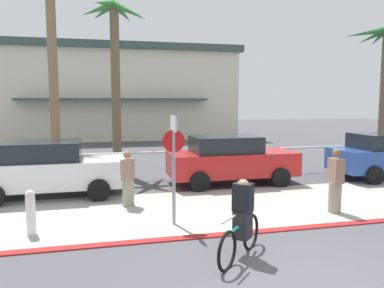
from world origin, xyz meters
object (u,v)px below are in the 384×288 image
palm_tree_1 (50,19)px  pedestrian_0 (128,181)px  car_red_2 (230,159)px  palm_tree_2 (115,49)px  car_white_1 (48,169)px  stop_sign_bike_lane (174,154)px  pedestrian_1 (335,184)px  cyclist_teal_0 (242,221)px  bollard_0 (31,212)px

palm_tree_1 → pedestrian_0: 7.90m
car_red_2 → palm_tree_2: bearing=139.0°
palm_tree_2 → car_white_1: palm_tree_2 is taller
stop_sign_bike_lane → car_white_1: 4.76m
stop_sign_bike_lane → pedestrian_0: size_ratio=1.65×
stop_sign_bike_lane → pedestrian_1: 4.32m
car_white_1 → pedestrian_1: bearing=-25.4°
palm_tree_1 → palm_tree_2: 2.62m
car_white_1 → cyclist_teal_0: size_ratio=2.93×
palm_tree_1 → car_white_1: bearing=-86.9°
bollard_0 → pedestrian_1: size_ratio=0.59×
bollard_0 → car_white_1: 3.42m
bollard_0 → pedestrian_0: bearing=39.0°
stop_sign_bike_lane → palm_tree_2: palm_tree_2 is taller
bollard_0 → palm_tree_1: bearing=92.0°
cyclist_teal_0 → pedestrian_1: pedestrian_1 is taller
car_white_1 → cyclist_teal_0: car_white_1 is taller
stop_sign_bike_lane → cyclist_teal_0: stop_sign_bike_lane is taller
cyclist_teal_0 → palm_tree_2: bearing=101.3°
bollard_0 → pedestrian_1: pedestrian_1 is taller
bollard_0 → cyclist_teal_0: size_ratio=0.67×
car_red_2 → pedestrian_1: (1.46, -3.95, -0.09)m
stop_sign_bike_lane → car_white_1: size_ratio=0.58×
palm_tree_2 → car_white_1: bearing=-120.7°
palm_tree_1 → cyclist_teal_0: palm_tree_1 is taller
car_white_1 → car_red_2: size_ratio=1.00×
car_white_1 → car_red_2: 5.96m
bollard_0 → palm_tree_2: 8.62m
pedestrian_1 → palm_tree_1: bearing=136.4°
car_red_2 → cyclist_teal_0: car_red_2 is taller
car_red_2 → palm_tree_1: bearing=151.8°
stop_sign_bike_lane → pedestrian_0: (-0.93, 1.83, -0.97)m
palm_tree_1 → palm_tree_2: (2.40, -0.04, -1.07)m
car_white_1 → car_red_2: same height
car_white_1 → stop_sign_bike_lane: bearing=-47.3°
stop_sign_bike_lane → palm_tree_1: bearing=115.2°
cyclist_teal_0 → bollard_0: bearing=151.5°
palm_tree_1 → pedestrian_1: (7.61, -7.24, -5.22)m
palm_tree_1 → car_white_1: (0.20, -3.73, -5.12)m
car_red_2 → bollard_0: bearing=-147.0°
stop_sign_bike_lane → bollard_0: bearing=179.1°
car_red_2 → cyclist_teal_0: bearing=-107.5°
stop_sign_bike_lane → bollard_0: size_ratio=2.56×
stop_sign_bike_lane → palm_tree_1: (-3.38, 7.17, 4.32)m
pedestrian_0 → car_white_1: bearing=144.4°
car_white_1 → pedestrian_0: (2.25, -1.61, -0.16)m
pedestrian_0 → stop_sign_bike_lane: bearing=-63.1°
pedestrian_0 → pedestrian_1: bearing=-20.2°
car_white_1 → cyclist_teal_0: bearing=-54.0°
cyclist_teal_0 → pedestrian_0: (-1.79, 3.96, 0.01)m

